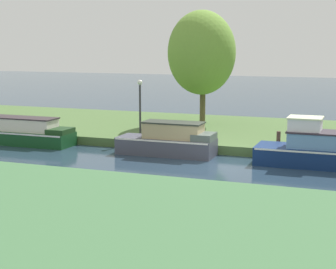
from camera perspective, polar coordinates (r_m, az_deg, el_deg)
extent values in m
plane|color=#243849|center=(22.23, 4.98, -3.13)|extent=(120.00, 120.00, 0.00)
cube|color=#4A6836|center=(28.88, 8.70, 0.11)|extent=(72.00, 10.00, 0.40)
cube|color=#406D42|center=(14.02, -5.07, -9.83)|extent=(72.00, 10.00, 0.40)
cube|color=silver|center=(22.49, 13.95, 0.94)|extent=(1.24, 1.12, 0.54)
cube|color=beige|center=(22.45, 13.98, 1.70)|extent=(1.34, 1.19, 0.06)
cube|color=#14431F|center=(27.52, -14.79, -0.29)|extent=(5.19, 1.44, 0.65)
cube|color=white|center=(27.48, -14.81, 0.29)|extent=(5.08, 1.47, 0.07)
cube|color=silver|center=(27.55, -15.19, 1.02)|extent=(3.90, 1.09, 0.61)
cube|color=#31292C|center=(27.50, -15.22, 1.70)|extent=(4.00, 1.15, 0.06)
cube|color=#1A3919|center=(26.29, -11.03, 0.37)|extent=(0.93, 1.21, 0.23)
cube|color=#454655|center=(24.06, -0.20, -1.22)|extent=(4.28, 1.41, 0.75)
cube|color=white|center=(24.00, -0.20, -0.44)|extent=(4.20, 1.44, 0.07)
cube|color=tan|center=(23.82, 0.54, 0.39)|extent=(2.52, 1.07, 0.66)
cube|color=#2D322A|center=(23.77, 0.54, 1.25)|extent=(2.62, 1.13, 0.06)
cube|color=#4E5954|center=(23.42, 3.73, -0.24)|extent=(0.85, 1.18, 0.30)
cylinder|color=brown|center=(30.70, 3.59, 3.61)|extent=(0.31, 0.31, 2.65)
ellipsoid|color=olive|center=(30.32, 3.50, 8.42)|extent=(3.65, 4.14, 4.56)
cylinder|color=#333338|center=(26.79, -2.89, 2.54)|extent=(0.10, 0.10, 2.43)
sphere|color=white|center=(26.67, -2.92, 5.39)|extent=(0.24, 0.24, 0.24)
cylinder|color=#422E27|center=(24.14, 11.31, -0.49)|extent=(0.17, 0.17, 0.68)
cylinder|color=#493120|center=(25.61, -1.18, 0.29)|extent=(0.13, 0.13, 0.71)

